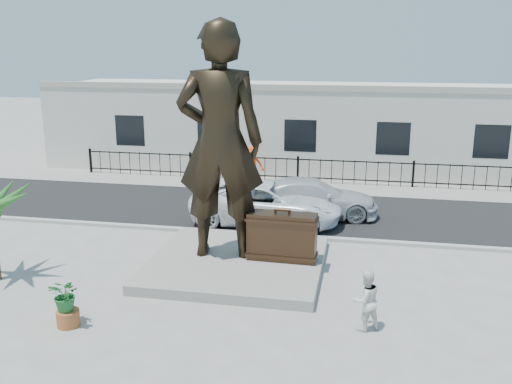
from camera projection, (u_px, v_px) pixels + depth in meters
ground at (242, 289)px, 16.04m from camera, size 100.00×100.00×0.00m
street at (284, 209)px, 23.63m from camera, size 40.00×7.00×0.01m
curb at (269, 235)px, 20.30m from camera, size 40.00×0.25×0.12m
far_sidewalk at (296, 186)px, 27.43m from camera, size 40.00×2.50×0.02m
plinth at (237, 263)px, 17.52m from camera, size 5.20×5.20×0.30m
fence at (298, 170)px, 28.03m from camera, size 22.00×0.10×1.20m
building at (308, 126)px, 31.61m from camera, size 28.00×7.00×4.40m
statue at (220, 142)px, 16.94m from camera, size 2.79×2.02×7.10m
suitcase at (282, 237)px, 17.22m from camera, size 2.09×0.73×1.46m
tourist at (366, 300)px, 13.60m from camera, size 0.93×0.87×1.51m
car_white at (266, 203)px, 21.63m from camera, size 5.76×2.75×1.59m
car_silver at (311, 198)px, 22.43m from camera, size 5.50×2.99×1.51m
worker at (252, 164)px, 27.81m from camera, size 1.22×0.77×1.80m
planter at (68, 318)px, 13.91m from camera, size 0.56×0.56×0.40m
shrub at (66, 295)px, 13.75m from camera, size 0.85×0.76×0.84m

